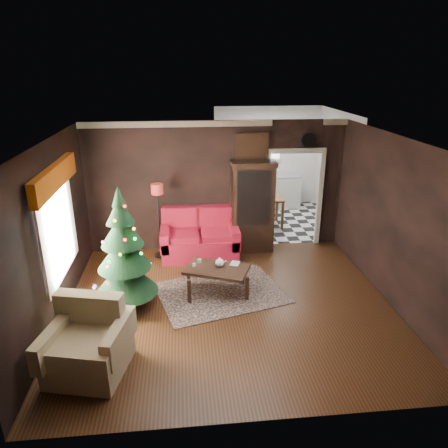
{
  "coord_description": "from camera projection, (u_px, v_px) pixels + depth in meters",
  "views": [
    {
      "loc": [
        -0.72,
        -6.13,
        3.85
      ],
      "look_at": [
        0.0,
        0.9,
        1.15
      ],
      "focal_mm": 33.46,
      "sensor_mm": 36.0,
      "label": 1
    }
  ],
  "objects": [
    {
      "name": "wall_front",
      "position": [
        257.0,
        318.0,
        4.31
      ],
      "size": [
        5.5,
        0.0,
        5.5
      ],
      "primitive_type": "plane",
      "rotation": [
        -1.57,
        0.0,
        0.0
      ],
      "color": "black",
      "rests_on": "ground"
    },
    {
      "name": "valance",
      "position": [
        55.0,
        177.0,
        6.26
      ],
      "size": [
        0.12,
        2.1,
        0.35
      ],
      "primitive_type": "cube",
      "color": "#953D09",
      "rests_on": "wall_left"
    },
    {
      "name": "rug",
      "position": [
        221.0,
        293.0,
        7.52
      ],
      "size": [
        2.51,
        2.1,
        0.01
      ],
      "primitive_type": "cube",
      "rotation": [
        0.0,
        0.0,
        0.27
      ],
      "color": "#513C48",
      "rests_on": "ground"
    },
    {
      "name": "teapot",
      "position": [
        220.0,
        262.0,
        7.37
      ],
      "size": [
        0.18,
        0.18,
        0.16
      ],
      "primitive_type": null,
      "rotation": [
        0.0,
        0.0,
        -0.02
      ],
      "color": "white",
      "rests_on": "coffee_table"
    },
    {
      "name": "wall_right",
      "position": [
        395.0,
        223.0,
        6.9
      ],
      "size": [
        0.0,
        5.5,
        5.5
      ],
      "primitive_type": "plane",
      "rotation": [
        1.57,
        0.0,
        -1.57
      ],
      "color": "black",
      "rests_on": "ground"
    },
    {
      "name": "floor",
      "position": [
        229.0,
        305.0,
        7.13
      ],
      "size": [
        5.5,
        5.5,
        0.0
      ],
      "primitive_type": "plane",
      "color": "black",
      "rests_on": "ground"
    },
    {
      "name": "cup_b",
      "position": [
        194.0,
        265.0,
        7.41
      ],
      "size": [
        0.07,
        0.07,
        0.05
      ],
      "primitive_type": "cylinder",
      "rotation": [
        0.0,
        0.0,
        -0.22
      ],
      "color": "silver",
      "rests_on": "coffee_table"
    },
    {
      "name": "wall_left",
      "position": [
        51.0,
        236.0,
        6.37
      ],
      "size": [
        0.0,
        5.5,
        5.5
      ],
      "primitive_type": "plane",
      "rotation": [
        1.57,
        0.0,
        1.57
      ],
      "color": "black",
      "rests_on": "ground"
    },
    {
      "name": "floor_lamp",
      "position": [
        159.0,
        221.0,
        8.62
      ],
      "size": [
        0.3,
        0.3,
        1.58
      ],
      "primitive_type": null,
      "rotation": [
        0.0,
        0.0,
        0.13
      ],
      "color": "black",
      "rests_on": "ground"
    },
    {
      "name": "kitchen_floor",
      "position": [
        276.0,
        221.0,
        11.01
      ],
      "size": [
        3.0,
        3.0,
        0.0
      ],
      "primitive_type": "plane",
      "color": "silver",
      "rests_on": "ground"
    },
    {
      "name": "kitchen_window",
      "position": [
        267.0,
        146.0,
        11.75
      ],
      "size": [
        0.7,
        0.06,
        0.7
      ],
      "primitive_type": "cube",
      "color": "white",
      "rests_on": "ground"
    },
    {
      "name": "ceiling",
      "position": [
        230.0,
        141.0,
        6.13
      ],
      "size": [
        5.5,
        5.5,
        0.0
      ],
      "primitive_type": "plane",
      "rotation": [
        3.14,
        0.0,
        0.0
      ],
      "color": "white",
      "rests_on": "ground"
    },
    {
      "name": "curio_cabinet",
      "position": [
        252.0,
        209.0,
        8.98
      ],
      "size": [
        0.9,
        0.45,
        1.9
      ],
      "primitive_type": null,
      "color": "black",
      "rests_on": "ground"
    },
    {
      "name": "christmas_tree",
      "position": [
        123.0,
        249.0,
        6.77
      ],
      "size": [
        1.23,
        1.23,
        2.0
      ],
      "primitive_type": null,
      "rotation": [
        0.0,
        0.0,
        -0.2
      ],
      "color": "black",
      "rests_on": "ground"
    },
    {
      "name": "armchair",
      "position": [
        87.0,
        342.0,
        5.46
      ],
      "size": [
        1.19,
        1.19,
        1.01
      ],
      "primitive_type": null,
      "rotation": [
        0.0,
        0.0,
        -0.23
      ],
      "color": "tan",
      "rests_on": "ground"
    },
    {
      "name": "wall_clock",
      "position": [
        309.0,
        140.0,
        8.75
      ],
      "size": [
        0.32,
        0.32,
        0.06
      ],
      "primitive_type": "cylinder",
      "color": "white",
      "rests_on": "wall_back"
    },
    {
      "name": "loveseat",
      "position": [
        200.0,
        234.0,
        8.82
      ],
      "size": [
        1.7,
        0.9,
        1.0
      ],
      "primitive_type": null,
      "color": "maroon",
      "rests_on": "ground"
    },
    {
      "name": "left_window",
      "position": [
        57.0,
        228.0,
        6.54
      ],
      "size": [
        0.05,
        1.6,
        1.4
      ],
      "primitive_type": "cube",
      "color": "white",
      "rests_on": "wall_left"
    },
    {
      "name": "wall_back",
      "position": [
        216.0,
        187.0,
        8.96
      ],
      "size": [
        5.5,
        0.0,
        5.5
      ],
      "primitive_type": "plane",
      "rotation": [
        1.57,
        0.0,
        0.0
      ],
      "color": "black",
      "rests_on": "ground"
    },
    {
      "name": "book",
      "position": [
        231.0,
        258.0,
        7.48
      ],
      "size": [
        0.15,
        0.07,
        0.21
      ],
      "primitive_type": "imported",
      "rotation": [
        0.0,
        0.0,
        -0.35
      ],
      "color": "tan",
      "rests_on": "coffee_table"
    },
    {
      "name": "kitchen_table",
      "position": [
        268.0,
        211.0,
        10.57
      ],
      "size": [
        0.7,
        0.7,
        0.75
      ],
      "primitive_type": null,
      "color": "brown",
      "rests_on": "ground"
    },
    {
      "name": "kitchen_counter",
      "position": [
        268.0,
        191.0,
        11.97
      ],
      "size": [
        1.8,
        0.6,
        0.9
      ],
      "primitive_type": "cube",
      "color": "beige",
      "rests_on": "ground"
    },
    {
      "name": "cup_a",
      "position": [
        199.0,
        261.0,
        7.55
      ],
      "size": [
        0.1,
        0.1,
        0.06
      ],
      "primitive_type": "cylinder",
      "rotation": [
        0.0,
        0.0,
        -0.42
      ],
      "color": "silver",
      "rests_on": "coffee_table"
    },
    {
      "name": "coffee_table",
      "position": [
        217.0,
        280.0,
        7.44
      ],
      "size": [
        1.25,
        1.01,
        0.49
      ],
      "primitive_type": null,
      "rotation": [
        0.0,
        0.0,
        -0.38
      ],
      "color": "black",
      "rests_on": "rug"
    },
    {
      "name": "painting",
      "position": [
        252.0,
        147.0,
        8.68
      ],
      "size": [
        0.62,
        0.05,
        0.52
      ],
      "primitive_type": "cube",
      "color": "tan",
      "rests_on": "wall_back"
    },
    {
      "name": "doorway",
      "position": [
        293.0,
        200.0,
        9.24
      ],
      "size": [
        1.1,
        0.1,
        2.1
      ],
      "primitive_type": null,
      "color": "beige",
      "rests_on": "ground"
    }
  ]
}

